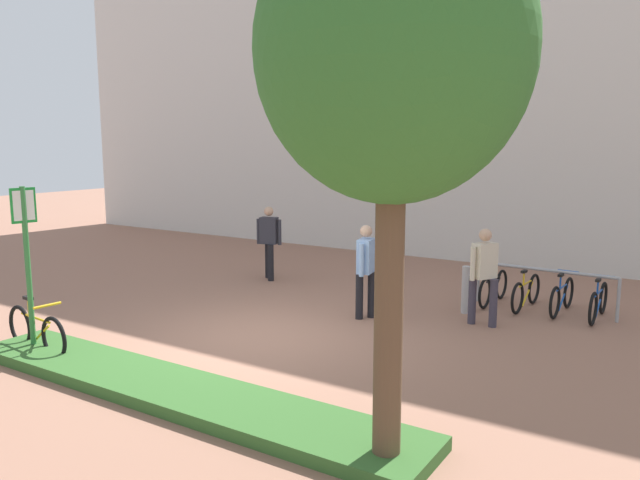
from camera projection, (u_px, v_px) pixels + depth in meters
name	position (u px, v px, depth m)	size (l,w,h in m)	color
ground_plane	(259.00, 337.00, 10.22)	(60.00, 60.00, 0.00)	#936651
building_facade	(456.00, 75.00, 16.74)	(28.00, 1.20, 10.00)	silver
planter_strip	(173.00, 390.00, 7.84)	(7.00, 1.10, 0.16)	#336028
tree_sidewalk	(393.00, 54.00, 5.52)	(2.52, 2.52, 5.39)	brown
parking_sign_post	(26.00, 246.00, 9.14)	(0.10, 0.36, 2.55)	#2D7238
bike_at_sign	(36.00, 331.00, 9.41)	(1.68, 0.42, 0.86)	black
bike_rack_cluster	(544.00, 293.00, 11.75)	(2.66, 1.64, 0.83)	#99999E
bollard_steel	(466.00, 290.00, 11.59)	(0.16, 0.16, 0.90)	#ADADB2
person_suited_navy	(269.00, 238.00, 14.39)	(0.59, 0.37, 1.72)	black
person_shirt_blue	(366.00, 266.00, 11.18)	(0.31, 0.60, 1.72)	black
person_casual_tan	(484.00, 271.00, 10.74)	(0.52, 0.54, 1.72)	#383342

